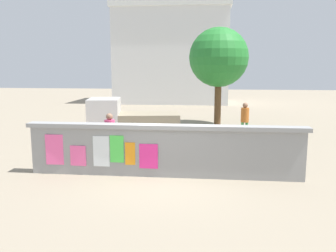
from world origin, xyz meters
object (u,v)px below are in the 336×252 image
(auto_rickshaw_truck, at_px, (129,122))
(bicycle_near, at_px, (189,153))
(tree_roadside, at_px, (219,58))
(bicycle_far, at_px, (266,148))
(person_bystander, at_px, (245,118))
(motorcycle, at_px, (213,139))
(person_walking, at_px, (110,132))

(auto_rickshaw_truck, distance_m, bicycle_near, 3.81)
(auto_rickshaw_truck, distance_m, tree_roadside, 6.79)
(bicycle_far, distance_m, person_bystander, 3.06)
(motorcycle, height_order, person_walking, person_walking)
(bicycle_near, distance_m, person_bystander, 4.51)
(person_walking, xyz_separation_m, person_bystander, (4.75, 3.91, 0.00))
(auto_rickshaw_truck, height_order, bicycle_near, auto_rickshaw_truck)
(bicycle_far, relative_size, tree_roadside, 0.33)
(bicycle_near, height_order, tree_roadside, tree_roadside)
(auto_rickshaw_truck, xyz_separation_m, tree_roadside, (3.68, 5.06, 2.64))
(motorcycle, relative_size, bicycle_far, 1.13)
(bicycle_far, bearing_deg, auto_rickshaw_truck, 160.34)
(person_walking, bearing_deg, motorcycle, 29.22)
(auto_rickshaw_truck, relative_size, bicycle_near, 2.25)
(bicycle_far, bearing_deg, person_bystander, 98.65)
(bicycle_near, bearing_deg, tree_roadside, 81.81)
(bicycle_near, height_order, bicycle_far, same)
(bicycle_far, height_order, person_walking, person_walking)
(motorcycle, height_order, person_bystander, person_bystander)
(tree_roadside, bearing_deg, auto_rickshaw_truck, -125.97)
(person_walking, bearing_deg, bicycle_far, 10.24)
(tree_roadside, bearing_deg, person_walking, -115.37)
(motorcycle, bearing_deg, bicycle_far, -28.51)
(person_walking, distance_m, tree_roadside, 9.05)
(bicycle_near, relative_size, tree_roadside, 0.33)
(bicycle_far, relative_size, person_bystander, 1.04)
(auto_rickshaw_truck, bearing_deg, person_walking, -90.91)
(auto_rickshaw_truck, height_order, tree_roadside, tree_roadside)
(motorcycle, relative_size, bicycle_near, 1.13)
(auto_rickshaw_truck, relative_size, person_bystander, 2.34)
(bicycle_near, relative_size, person_bystander, 1.04)
(bicycle_far, relative_size, person_walking, 1.04)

